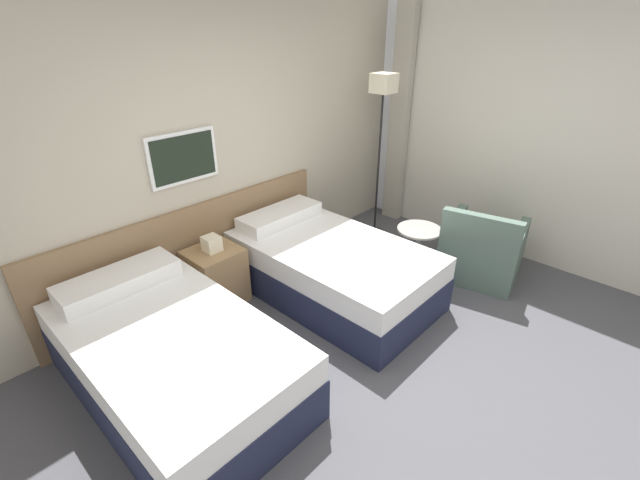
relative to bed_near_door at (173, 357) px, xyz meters
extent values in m
plane|color=#47474C|center=(1.24, -1.12, -0.28)|extent=(16.00, 16.00, 0.00)
cube|color=#B7AD99|center=(1.24, 1.02, 1.07)|extent=(10.00, 0.06, 2.70)
cube|color=#846647|center=(0.83, 0.97, 0.17)|extent=(2.93, 0.04, 0.90)
cube|color=white|center=(0.83, 0.97, 1.06)|extent=(0.64, 0.03, 0.44)
cube|color=black|center=(0.83, 0.95, 1.06)|extent=(0.58, 0.01, 0.38)
cube|color=white|center=(3.74, -1.32, 1.07)|extent=(0.06, 4.61, 2.70)
cube|color=beige|center=(3.69, -1.32, 1.04)|extent=(0.03, 4.24, 2.64)
cube|color=#A8A393|center=(3.61, 0.64, 1.04)|extent=(0.10, 0.24, 2.64)
cube|color=#1E233D|center=(0.00, -0.02, -0.12)|extent=(1.10, 1.92, 0.33)
cube|color=white|center=(0.00, -0.02, 0.16)|extent=(1.09, 1.90, 0.21)
cube|color=white|center=(0.00, 0.71, 0.33)|extent=(0.88, 0.34, 0.13)
cube|color=#1E233D|center=(1.66, -0.02, -0.12)|extent=(1.10, 1.92, 0.33)
cube|color=white|center=(1.66, -0.02, 0.16)|extent=(1.09, 1.90, 0.21)
cube|color=white|center=(1.66, 0.71, 0.33)|extent=(0.88, 0.34, 0.13)
cube|color=#9E7A51|center=(0.83, 0.69, -0.01)|extent=(0.46, 0.43, 0.54)
cube|color=beige|center=(0.83, 0.69, 0.33)|extent=(0.14, 0.14, 0.14)
cylinder|color=black|center=(3.03, 0.50, -0.27)|extent=(0.24, 0.24, 0.02)
cylinder|color=black|center=(3.03, 0.50, 0.57)|extent=(0.02, 0.02, 1.67)
cube|color=beige|center=(3.03, 0.50, 1.50)|extent=(0.23, 0.23, 0.20)
cylinder|color=gray|center=(2.57, -0.39, -0.28)|extent=(0.29, 0.29, 0.01)
cylinder|color=gray|center=(2.57, -0.39, -0.03)|extent=(0.05, 0.05, 0.47)
cylinder|color=gray|center=(2.57, -0.39, 0.22)|extent=(0.45, 0.45, 0.02)
cube|color=#4C6056|center=(3.00, -0.89, -0.07)|extent=(0.89, 0.87, 0.42)
cube|color=#4C6056|center=(2.68, -0.96, 0.32)|extent=(0.25, 0.73, 0.37)
cube|color=#4C6056|center=(3.07, -1.20, 0.23)|extent=(0.65, 0.22, 0.18)
cube|color=#4C6056|center=(2.94, -0.58, 0.23)|extent=(0.65, 0.22, 0.18)
camera|label=1|loc=(-0.96, -2.32, 2.11)|focal=24.00mm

